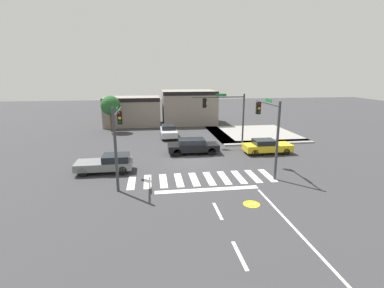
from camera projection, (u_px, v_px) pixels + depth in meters
ground_plane at (193, 160)px, 24.94m from camera, size 120.00×120.00×0.00m
crosswalk_near at (202, 179)px, 20.61m from camera, size 10.41×2.71×0.01m
lane_markings at (257, 243)px, 12.84m from camera, size 6.80×24.25×0.01m
bike_detector_marking at (251, 204)px, 16.63m from camera, size 0.97×0.97×0.01m
curb_corner_northeast at (250, 134)px, 35.14m from camera, size 10.00×10.60×0.15m
storefront_row at (166, 109)px, 42.36m from camera, size 16.05×6.31×4.86m
traffic_signal_southwest at (118, 131)px, 19.17m from camera, size 0.32×4.65×5.39m
traffic_signal_northeast at (225, 109)px, 29.47m from camera, size 5.48×0.32×5.35m
traffic_signal_southeast at (268, 122)px, 21.23m from camera, size 0.32×4.44×5.54m
car_yellow at (267, 146)px, 27.00m from camera, size 4.44×1.81×1.34m
car_black at (193, 146)px, 26.87m from camera, size 4.70×1.84×1.43m
car_gray at (107, 163)px, 21.88m from camera, size 4.18×1.93×1.35m
car_silver at (169, 131)px, 33.81m from camera, size 1.81×4.38×1.41m
roadside_tree at (111, 106)px, 36.41m from camera, size 2.47×2.47×4.64m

